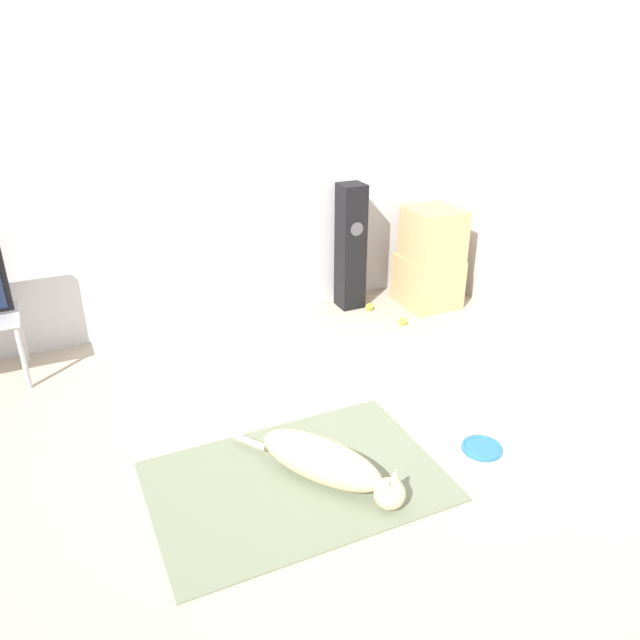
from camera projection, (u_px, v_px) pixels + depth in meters
ground_plane at (268, 473)px, 3.52m from camera, size 12.00×12.00×0.00m
wall_back at (165, 172)px, 4.69m from camera, size 8.00×0.06×2.55m
area_rug at (296, 481)px, 3.45m from camera, size 1.58×1.06×0.01m
dog at (327, 463)px, 3.38m from camera, size 0.67×0.96×0.26m
frisbee at (482, 448)px, 3.70m from camera, size 0.24×0.24×0.03m
cardboard_box_lower at (427, 281)px, 5.54m from camera, size 0.46×0.49×0.44m
cardboard_box_upper at (433, 234)px, 5.34m from camera, size 0.42×0.45×0.44m
floor_speaker at (351, 247)px, 5.36m from camera, size 0.21×0.21×1.10m
tennis_ball_by_boxes at (369, 307)px, 5.48m from camera, size 0.07×0.07×0.07m
tennis_ball_near_speaker at (403, 321)px, 5.22m from camera, size 0.07×0.07×0.07m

